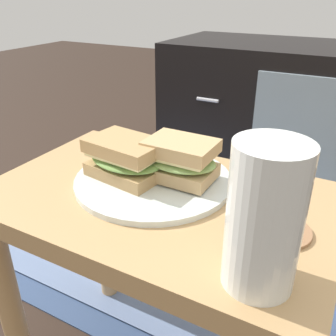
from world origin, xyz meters
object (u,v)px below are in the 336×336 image
sandwich_front (126,158)px  beer_glass (264,222)px  sandwich_back (181,159)px  tv_cabinet (294,124)px  plate (154,180)px  coaster (280,230)px

sandwich_front → beer_glass: size_ratio=0.86×
sandwich_front → beer_glass: (0.27, -0.13, 0.04)m
sandwich_front → sandwich_back: sandwich_back is taller
tv_cabinet → sandwich_back: bearing=-92.0°
sandwich_back → plate: bearing=-159.3°
sandwich_back → beer_glass: bearing=-42.3°
plate → tv_cabinet: bearing=85.3°
tv_cabinet → plate: bearing=-94.7°
tv_cabinet → plate: size_ratio=3.59×
sandwich_front → plate: bearing=20.7°
coaster → sandwich_back: bearing=162.6°
tv_cabinet → sandwich_front: tv_cabinet is taller
plate → sandwich_back: (0.04, 0.02, 0.04)m
plate → beer_glass: bearing=-33.4°
beer_glass → coaster: bearing=89.1°
plate → sandwich_back: size_ratio=2.22×
tv_cabinet → sandwich_front: 0.97m
sandwich_front → beer_glass: bearing=-26.1°
plate → sandwich_front: sandwich_front is taller
tv_cabinet → plate: (-0.07, -0.92, 0.17)m
sandwich_back → beer_glass: (0.18, -0.16, 0.03)m
tv_cabinet → coaster: 0.99m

